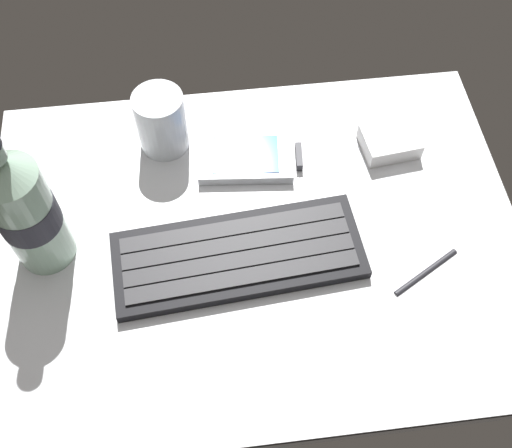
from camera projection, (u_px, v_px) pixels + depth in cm
name	position (u px, v px, depth cm)	size (l,w,h in cm)	color
ground_plane	(256.00, 243.00, 74.39)	(64.00, 48.00, 2.80)	silver
keyboard	(238.00, 255.00, 71.47)	(29.74, 13.14, 1.70)	black
handheld_device	(251.00, 157.00, 79.05)	(13.28, 8.70, 1.50)	#B7BABF
juice_cup	(162.00, 123.00, 77.88)	(6.40, 6.40, 8.50)	silver
water_bottle	(24.00, 209.00, 65.02)	(6.73, 6.73, 20.80)	#9EC1A8
charger_block	(390.00, 142.00, 79.78)	(7.00, 5.60, 2.40)	white
stylus_pen	(427.00, 271.00, 70.88)	(0.70, 0.70, 9.50)	#26262B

